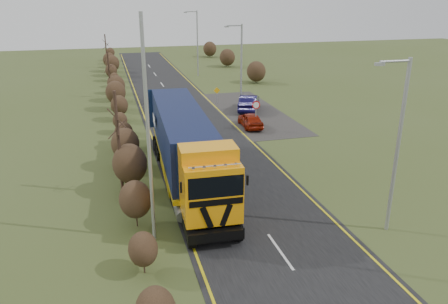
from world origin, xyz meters
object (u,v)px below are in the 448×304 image
Objects in this scene: car_blue_sedan at (249,103)px; speed_sign at (256,110)px; lorry at (185,144)px; streetlight_near at (397,141)px; car_red_hatchback at (250,120)px.

car_blue_sedan is 1.89× the size of speed_sign.
car_blue_sedan is at bearing 62.19° from lorry.
car_blue_sedan is 0.58× the size of streetlight_near.
car_red_hatchback is 1.49× the size of speed_sign.
car_red_hatchback is (7.55, 10.31, -1.86)m from lorry.
car_blue_sedan reaches higher than car_red_hatchback.
car_red_hatchback is 0.45× the size of streetlight_near.
car_blue_sedan is (9.26, 15.88, -1.71)m from lorry.
car_blue_sedan is 6.74m from speed_sign.
car_red_hatchback is at bearing 56.18° from lorry.
speed_sign is at bearing 53.03° from lorry.
streetlight_near is 17.74m from speed_sign.
streetlight_near is 3.29× the size of speed_sign.
speed_sign reaches higher than car_blue_sedan.
streetlight_near is at bearing -87.84° from speed_sign.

